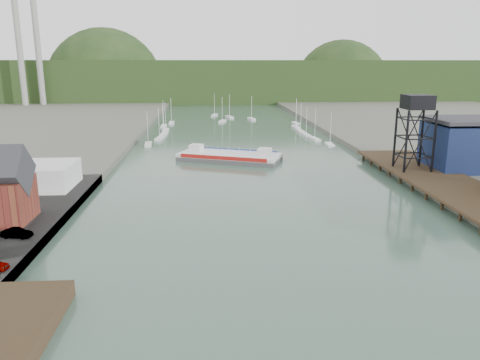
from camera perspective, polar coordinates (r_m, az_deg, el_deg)
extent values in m
plane|color=#324E3E|center=(46.89, 8.39, -17.90)|extent=(600.00, 600.00, 0.00)
cube|color=black|center=(98.32, 24.24, -0.56)|extent=(14.00, 70.00, 0.50)
cylinder|color=black|center=(95.91, 21.01, -1.27)|extent=(0.60, 0.60, 2.20)
cylinder|color=black|center=(101.53, 27.17, -1.09)|extent=(0.60, 0.60, 2.20)
cube|color=silver|center=(97.59, -24.70, 0.47)|extent=(18.00, 12.00, 4.50)
cylinder|color=black|center=(103.64, 19.62, 4.39)|extent=(0.50, 0.50, 13.00)
cylinder|color=black|center=(106.16, 22.60, 4.34)|extent=(0.50, 0.50, 13.00)
cylinder|color=black|center=(109.09, 18.39, 4.94)|extent=(0.50, 0.50, 13.00)
cylinder|color=black|center=(111.50, 21.26, 4.89)|extent=(0.50, 0.50, 13.00)
cube|color=black|center=(106.65, 20.84, 8.89)|extent=(5.50, 5.50, 3.00)
cube|color=black|center=(116.53, 26.73, 3.68)|extent=(20.00, 14.00, 10.00)
cube|color=#2D2D33|center=(115.76, 27.06, 6.54)|extent=(20.50, 14.50, 0.80)
cube|color=silver|center=(145.87, -11.11, 4.26)|extent=(2.67, 7.65, 0.90)
cube|color=silver|center=(156.79, -9.79, 5.00)|extent=(2.81, 7.67, 0.90)
cube|color=silver|center=(165.45, -9.29, 5.49)|extent=(2.35, 7.59, 0.90)
cube|color=silver|center=(175.24, -9.03, 5.98)|extent=(2.01, 7.50, 0.90)
cube|color=silver|center=(187.48, -9.27, 6.50)|extent=(2.00, 7.50, 0.90)
cube|color=silver|center=(197.01, -8.34, 6.90)|extent=(2.16, 7.54, 0.90)
cube|color=silver|center=(144.66, 10.90, 4.19)|extent=(2.53, 7.62, 0.90)
cube|color=silver|center=(155.14, 9.08, 4.93)|extent=(2.76, 7.67, 0.90)
cube|color=silver|center=(163.40, 8.06, 5.43)|extent=(2.22, 7.56, 0.90)
cube|color=silver|center=(172.07, 7.38, 5.89)|extent=(2.18, 7.54, 0.90)
cube|color=silver|center=(182.94, 6.84, 6.39)|extent=(2.46, 7.61, 0.90)
cube|color=silver|center=(194.64, 6.82, 6.86)|extent=(2.48, 7.61, 0.90)
cube|color=silver|center=(200.32, -2.17, 7.15)|extent=(3.78, 7.76, 0.90)
cube|color=silver|center=(209.06, 1.41, 7.45)|extent=(3.31, 7.74, 0.90)
cube|color=silver|center=(216.34, -1.28, 7.68)|extent=(3.76, 7.76, 0.90)
cube|color=silver|center=(224.09, -3.13, 7.89)|extent=(3.40, 7.74, 0.90)
cylinder|color=gray|center=(287.07, -25.25, 13.91)|extent=(3.20, 3.20, 60.00)
cylinder|color=gray|center=(289.09, -23.37, 14.09)|extent=(3.20, 3.20, 60.00)
cube|color=#1B3116|center=(339.10, -2.40, 12.00)|extent=(500.00, 120.00, 28.00)
sphere|color=#1B3116|center=(346.47, -15.99, 10.86)|extent=(80.00, 80.00, 80.00)
sphere|color=#1B3116|center=(363.04, 12.18, 10.89)|extent=(70.00, 70.00, 70.00)
cube|color=#49494B|center=(121.42, -1.28, 2.64)|extent=(27.86, 19.24, 1.03)
cube|color=silver|center=(121.24, -1.28, 3.07)|extent=(27.86, 19.24, 0.83)
cube|color=#AC1913|center=(116.37, -2.13, 2.70)|extent=(21.18, 8.62, 0.93)
cube|color=#153696|center=(126.05, -0.50, 3.60)|extent=(21.18, 8.62, 0.93)
cube|color=silver|center=(124.34, -5.35, 3.87)|extent=(4.04, 4.04, 2.07)
cube|color=silver|center=(118.31, 2.99, 3.39)|extent=(4.04, 4.04, 2.07)
imported|color=#999999|center=(70.63, -25.56, -5.86)|extent=(4.27, 2.14, 1.34)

